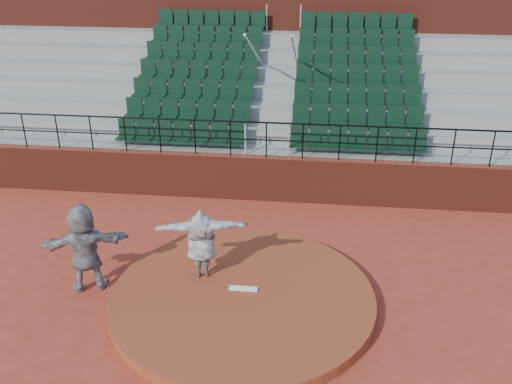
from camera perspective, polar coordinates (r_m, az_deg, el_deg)
ground at (r=12.17m, az=-1.36°, el=-11.05°), size 90.00×90.00×0.00m
pitchers_mound at (r=12.09m, az=-1.37°, el=-10.58°), size 5.50×5.50×0.25m
pitching_rubber at (r=12.13m, az=-1.28°, el=-9.63°), size 0.60×0.15×0.03m
boundary_wall at (r=16.15m, az=1.01°, el=1.39°), size 24.00×0.30×1.30m
wall_railing at (r=15.64m, az=1.04°, el=6.01°), size 24.04×0.05×1.03m
seating_deck at (r=19.26m, az=2.09°, el=7.97°), size 24.00×5.97×4.63m
press_box_facade at (r=22.62m, az=3.02°, el=16.06°), size 24.00×3.00×7.10m
pitcher at (r=12.21m, az=-5.48°, el=-5.10°), size 2.04×0.93×1.60m
fielder at (r=12.62m, az=-16.75°, el=-5.36°), size 1.94×1.18×2.00m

